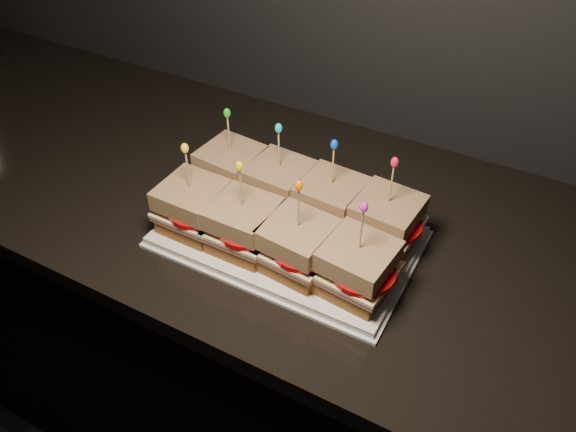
% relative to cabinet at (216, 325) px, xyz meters
% --- Properties ---
extents(cabinet, '(2.65, 0.61, 0.88)m').
position_rel_cabinet_xyz_m(cabinet, '(0.00, 0.00, 0.00)').
color(cabinet, black).
rests_on(cabinet, ground).
extents(granite_slab, '(2.69, 0.65, 0.04)m').
position_rel_cabinet_xyz_m(granite_slab, '(0.00, 0.00, 0.46)').
color(granite_slab, black).
rests_on(granite_slab, cabinet).
extents(platter, '(0.41, 0.26, 0.02)m').
position_rel_cabinet_xyz_m(platter, '(0.25, -0.08, 0.49)').
color(platter, white).
rests_on(platter, granite_slab).
extents(platter_rim, '(0.43, 0.27, 0.01)m').
position_rel_cabinet_xyz_m(platter_rim, '(0.25, -0.08, 0.48)').
color(platter_rim, white).
rests_on(platter_rim, granite_slab).
extents(sandwich_0_bread_bot, '(0.11, 0.11, 0.03)m').
position_rel_cabinet_xyz_m(sandwich_0_bread_bot, '(0.10, -0.02, 0.51)').
color(sandwich_0_bread_bot, brown).
rests_on(sandwich_0_bread_bot, platter).
extents(sandwich_0_ham, '(0.12, 0.11, 0.01)m').
position_rel_cabinet_xyz_m(sandwich_0_ham, '(0.10, -0.02, 0.53)').
color(sandwich_0_ham, '#C46B62').
rests_on(sandwich_0_ham, sandwich_0_bread_bot).
extents(sandwich_0_cheese, '(0.12, 0.11, 0.01)m').
position_rel_cabinet_xyz_m(sandwich_0_cheese, '(0.10, -0.02, 0.53)').
color(sandwich_0_cheese, '#FFE9AD').
rests_on(sandwich_0_cheese, sandwich_0_ham).
extents(sandwich_0_tomato, '(0.10, 0.10, 0.01)m').
position_rel_cabinet_xyz_m(sandwich_0_tomato, '(0.12, -0.03, 0.54)').
color(sandwich_0_tomato, '#BC0709').
rests_on(sandwich_0_tomato, sandwich_0_cheese).
extents(sandwich_0_bread_top, '(0.11, 0.11, 0.03)m').
position_rel_cabinet_xyz_m(sandwich_0_bread_top, '(0.10, -0.02, 0.56)').
color(sandwich_0_bread_top, '#5C2B13').
rests_on(sandwich_0_bread_top, sandwich_0_tomato).
extents(sandwich_0_pick, '(0.00, 0.00, 0.09)m').
position_rel_cabinet_xyz_m(sandwich_0_pick, '(0.10, -0.02, 0.61)').
color(sandwich_0_pick, tan).
rests_on(sandwich_0_pick, sandwich_0_bread_top).
extents(sandwich_0_frill, '(0.01, 0.01, 0.02)m').
position_rel_cabinet_xyz_m(sandwich_0_frill, '(0.10, -0.02, 0.65)').
color(sandwich_0_frill, green).
rests_on(sandwich_0_frill, sandwich_0_pick).
extents(sandwich_1_bread_bot, '(0.10, 0.10, 0.03)m').
position_rel_cabinet_xyz_m(sandwich_1_bread_bot, '(0.20, -0.02, 0.51)').
color(sandwich_1_bread_bot, brown).
rests_on(sandwich_1_bread_bot, platter).
extents(sandwich_1_ham, '(0.11, 0.11, 0.01)m').
position_rel_cabinet_xyz_m(sandwich_1_ham, '(0.20, -0.02, 0.53)').
color(sandwich_1_ham, '#C46B62').
rests_on(sandwich_1_ham, sandwich_1_bread_bot).
extents(sandwich_1_cheese, '(0.12, 0.11, 0.01)m').
position_rel_cabinet_xyz_m(sandwich_1_cheese, '(0.20, -0.02, 0.53)').
color(sandwich_1_cheese, '#FFE9AD').
rests_on(sandwich_1_cheese, sandwich_1_ham).
extents(sandwich_1_tomato, '(0.10, 0.10, 0.01)m').
position_rel_cabinet_xyz_m(sandwich_1_tomato, '(0.21, -0.03, 0.54)').
color(sandwich_1_tomato, '#BC0709').
rests_on(sandwich_1_tomato, sandwich_1_cheese).
extents(sandwich_1_bread_top, '(0.10, 0.10, 0.03)m').
position_rel_cabinet_xyz_m(sandwich_1_bread_top, '(0.20, -0.02, 0.56)').
color(sandwich_1_bread_top, '#5C2B13').
rests_on(sandwich_1_bread_top, sandwich_1_tomato).
extents(sandwich_1_pick, '(0.00, 0.00, 0.09)m').
position_rel_cabinet_xyz_m(sandwich_1_pick, '(0.20, -0.02, 0.61)').
color(sandwich_1_pick, tan).
rests_on(sandwich_1_pick, sandwich_1_bread_top).
extents(sandwich_1_frill, '(0.01, 0.01, 0.02)m').
position_rel_cabinet_xyz_m(sandwich_1_frill, '(0.20, -0.02, 0.65)').
color(sandwich_1_frill, '#09BAB6').
rests_on(sandwich_1_frill, sandwich_1_pick).
extents(sandwich_2_bread_bot, '(0.10, 0.10, 0.03)m').
position_rel_cabinet_xyz_m(sandwich_2_bread_bot, '(0.30, -0.02, 0.51)').
color(sandwich_2_bread_bot, brown).
rests_on(sandwich_2_bread_bot, platter).
extents(sandwich_2_ham, '(0.11, 0.11, 0.01)m').
position_rel_cabinet_xyz_m(sandwich_2_ham, '(0.30, -0.02, 0.53)').
color(sandwich_2_ham, '#C46B62').
rests_on(sandwich_2_ham, sandwich_2_bread_bot).
extents(sandwich_2_cheese, '(0.12, 0.11, 0.01)m').
position_rel_cabinet_xyz_m(sandwich_2_cheese, '(0.30, -0.02, 0.53)').
color(sandwich_2_cheese, '#FFE9AD').
rests_on(sandwich_2_cheese, sandwich_2_ham).
extents(sandwich_2_tomato, '(0.10, 0.10, 0.01)m').
position_rel_cabinet_xyz_m(sandwich_2_tomato, '(0.31, -0.03, 0.54)').
color(sandwich_2_tomato, '#BC0709').
rests_on(sandwich_2_tomato, sandwich_2_cheese).
extents(sandwich_2_bread_top, '(0.10, 0.10, 0.03)m').
position_rel_cabinet_xyz_m(sandwich_2_bread_top, '(0.30, -0.02, 0.56)').
color(sandwich_2_bread_top, '#5C2B13').
rests_on(sandwich_2_bread_top, sandwich_2_tomato).
extents(sandwich_2_pick, '(0.00, 0.00, 0.09)m').
position_rel_cabinet_xyz_m(sandwich_2_pick, '(0.30, -0.02, 0.61)').
color(sandwich_2_pick, tan).
rests_on(sandwich_2_pick, sandwich_2_bread_top).
extents(sandwich_2_frill, '(0.01, 0.01, 0.02)m').
position_rel_cabinet_xyz_m(sandwich_2_frill, '(0.30, -0.02, 0.65)').
color(sandwich_2_frill, blue).
rests_on(sandwich_2_frill, sandwich_2_pick).
extents(sandwich_3_bread_bot, '(0.10, 0.10, 0.03)m').
position_rel_cabinet_xyz_m(sandwich_3_bread_bot, '(0.40, -0.02, 0.51)').
color(sandwich_3_bread_bot, brown).
rests_on(sandwich_3_bread_bot, platter).
extents(sandwich_3_ham, '(0.11, 0.11, 0.01)m').
position_rel_cabinet_xyz_m(sandwich_3_ham, '(0.40, -0.02, 0.53)').
color(sandwich_3_ham, '#C46B62').
rests_on(sandwich_3_ham, sandwich_3_bread_bot).
extents(sandwich_3_cheese, '(0.12, 0.11, 0.01)m').
position_rel_cabinet_xyz_m(sandwich_3_cheese, '(0.40, -0.02, 0.53)').
color(sandwich_3_cheese, '#FFE9AD').
rests_on(sandwich_3_cheese, sandwich_3_ham).
extents(sandwich_3_tomato, '(0.10, 0.10, 0.01)m').
position_rel_cabinet_xyz_m(sandwich_3_tomato, '(0.41, -0.03, 0.54)').
color(sandwich_3_tomato, '#BC0709').
rests_on(sandwich_3_tomato, sandwich_3_cheese).
extents(sandwich_3_bread_top, '(0.11, 0.11, 0.03)m').
position_rel_cabinet_xyz_m(sandwich_3_bread_top, '(0.40, -0.02, 0.56)').
color(sandwich_3_bread_top, '#5C2B13').
rests_on(sandwich_3_bread_top, sandwich_3_tomato).
extents(sandwich_3_pick, '(0.00, 0.00, 0.09)m').
position_rel_cabinet_xyz_m(sandwich_3_pick, '(0.40, -0.02, 0.61)').
color(sandwich_3_pick, tan).
rests_on(sandwich_3_pick, sandwich_3_bread_top).
extents(sandwich_3_frill, '(0.01, 0.01, 0.02)m').
position_rel_cabinet_xyz_m(sandwich_3_frill, '(0.40, -0.02, 0.65)').
color(sandwich_3_frill, red).
rests_on(sandwich_3_frill, sandwich_3_pick).
extents(sandwich_4_bread_bot, '(0.10, 0.10, 0.03)m').
position_rel_cabinet_xyz_m(sandwich_4_bread_bot, '(0.10, -0.14, 0.51)').
color(sandwich_4_bread_bot, brown).
rests_on(sandwich_4_bread_bot, platter).
extents(sandwich_4_ham, '(0.11, 0.10, 0.01)m').
position_rel_cabinet_xyz_m(sandwich_4_ham, '(0.10, -0.14, 0.53)').
color(sandwich_4_ham, '#C46B62').
rests_on(sandwich_4_ham, sandwich_4_bread_bot).
extents(sandwich_4_cheese, '(0.11, 0.11, 0.01)m').
position_rel_cabinet_xyz_m(sandwich_4_cheese, '(0.10, -0.14, 0.53)').
color(sandwich_4_cheese, '#FFE9AD').
rests_on(sandwich_4_cheese, sandwich_4_ham).
extents(sandwich_4_tomato, '(0.10, 0.10, 0.01)m').
position_rel_cabinet_xyz_m(sandwich_4_tomato, '(0.12, -0.15, 0.54)').
color(sandwich_4_tomato, '#BC0709').
rests_on(sandwich_4_tomato, sandwich_4_cheese).
extents(sandwich_4_bread_top, '(0.10, 0.10, 0.03)m').
position_rel_cabinet_xyz_m(sandwich_4_bread_top, '(0.10, -0.14, 0.56)').
color(sandwich_4_bread_top, '#5C2B13').
rests_on(sandwich_4_bread_top, sandwich_4_tomato).
extents(sandwich_4_pick, '(0.00, 0.00, 0.09)m').
position_rel_cabinet_xyz_m(sandwich_4_pick, '(0.10, -0.14, 0.61)').
color(sandwich_4_pick, tan).
rests_on(sandwich_4_pick, sandwich_4_bread_top).
extents(sandwich_4_frill, '(0.01, 0.01, 0.02)m').
position_rel_cabinet_xyz_m(sandwich_4_frill, '(0.10, -0.14, 0.65)').
color(sandwich_4_frill, yellow).
rests_on(sandwich_4_frill, sandwich_4_pick).
extents(sandwich_5_bread_bot, '(0.10, 0.10, 0.03)m').
position_rel_cabinet_xyz_m(sandwich_5_bread_bot, '(0.20, -0.14, 0.51)').
color(sandwich_5_bread_bot, brown).
rests_on(sandwich_5_bread_bot, platter).
extents(sandwich_5_ham, '(0.11, 0.10, 0.01)m').
position_rel_cabinet_xyz_m(sandwich_5_ham, '(0.20, -0.14, 0.53)').
color(sandwich_5_ham, '#C46B62').
rests_on(sandwich_5_ham, sandwich_5_bread_bot).
extents(sandwich_5_cheese, '(0.11, 0.11, 0.01)m').
position_rel_cabinet_xyz_m(sandwich_5_cheese, '(0.20, -0.14, 0.53)').
color(sandwich_5_cheese, '#FFE9AD').
rests_on(sandwich_5_cheese, sandwich_5_ham).
extents(sandwich_5_tomato, '(0.10, 0.10, 0.01)m').
position_rel_cabinet_xyz_m(sandwich_5_tomato, '(0.21, -0.15, 0.54)').
color(sandwich_5_tomato, '#BC0709').
rests_on(sandwich_5_tomato, sandwich_5_cheese).
extents(sandwich_5_bread_top, '(0.10, 0.10, 0.03)m').
position_rel_cabinet_xyz_m(sandwich_5_bread_top, '(0.20, -0.14, 0.56)').
color(sandwich_5_bread_top, '#5C2B13').
rests_on(sandwich_5_bread_top, sandwich_5_tomato).
extents(sandwich_5_pick, '(0.00, 0.00, 0.09)m').
position_rel_cabinet_xyz_m(sandwich_5_pick, '(0.20, -0.14, 0.61)').
color(sandwich_5_pick, tan).
rests_on(sandwich_5_pick, sandwich_5_bread_top).
extents(sandwich_5_frill, '(0.01, 0.01, 0.02)m').
position_rel_cabinet_xyz_m(sandwich_5_frill, '(0.20, -0.14, 0.65)').
color(sandwich_5_frill, yellow).
rests_on(sandwich_5_frill, sandwich_5_pick).
extents(sandwich_6_bread_bot, '(0.11, 0.11, 0.03)m').
position_rel_cabinet_xyz_m(sandwich_6_bread_bot, '(0.30, -0.14, 0.51)').
color(sandwich_6_bread_bot, brown).
rests_on(sandwich_6_bread_bot, platter).
extents(sandwich_6_ham, '(0.12, 0.11, 0.01)m').
position_rel_cabinet_xyz_m(sandwich_6_ham, '(0.30, -0.14, 0.53)').
color(sandwich_6_ham, '#C46B62').
rests_on(sandwich_6_ham, sandwich_6_bread_bot).
extents(sandwich_6_cheese, '(0.12, 0.11, 0.01)m').
position_rel_cabinet_xyz_m(sandwich_6_cheese, '(0.30, -0.14, 0.53)').
color(sandwich_6_cheese, '#FFE9AD').
rests_on(sandwich_6_cheese, sandwich_6_ham).
extents(sandwich_6_tomato, '(0.10, 0.10, 0.01)m').
position_rel_cabinet_xyz_m(sandwich_6_tomato, '(0.31, -0.15, 0.54)').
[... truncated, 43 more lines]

